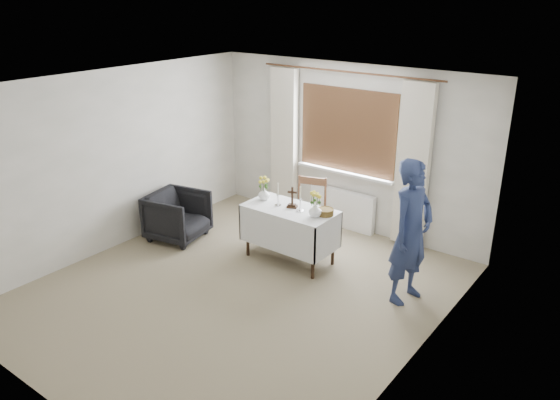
# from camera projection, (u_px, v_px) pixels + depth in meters

# --- Properties ---
(ground) EXTENTS (5.00, 5.00, 0.00)m
(ground) POSITION_uv_depth(u_px,v_px,m) (239.00, 290.00, 6.72)
(ground) COLOR gray
(ground) RESTS_ON ground
(altar_table) EXTENTS (1.24, 0.64, 0.76)m
(altar_table) POSITION_uv_depth(u_px,v_px,m) (290.00, 234.00, 7.34)
(altar_table) COLOR silver
(altar_table) RESTS_ON ground
(wooden_chair) EXTENTS (0.57, 0.57, 0.99)m
(wooden_chair) POSITION_uv_depth(u_px,v_px,m) (308.00, 214.00, 7.72)
(wooden_chair) COLOR #50381B
(wooden_chair) RESTS_ON ground
(armchair) EXTENTS (0.91, 0.90, 0.71)m
(armchair) POSITION_uv_depth(u_px,v_px,m) (178.00, 216.00, 8.00)
(armchair) COLOR black
(armchair) RESTS_ON ground
(person) EXTENTS (0.52, 0.70, 1.73)m
(person) POSITION_uv_depth(u_px,v_px,m) (411.00, 232.00, 6.25)
(person) COLOR navy
(person) RESTS_ON ground
(radiator) EXTENTS (1.10, 0.10, 0.60)m
(radiator) POSITION_uv_depth(u_px,v_px,m) (342.00, 209.00, 8.41)
(radiator) COLOR white
(radiator) RESTS_ON ground
(wooden_cross) EXTENTS (0.16, 0.14, 0.29)m
(wooden_cross) POSITION_uv_depth(u_px,v_px,m) (292.00, 197.00, 7.18)
(wooden_cross) COLOR black
(wooden_cross) RESTS_ON altar_table
(candlestick_left) EXTENTS (0.11, 0.11, 0.32)m
(candlestick_left) POSITION_uv_depth(u_px,v_px,m) (278.00, 194.00, 7.23)
(candlestick_left) COLOR silver
(candlestick_left) RESTS_ON altar_table
(candlestick_right) EXTENTS (0.12, 0.12, 0.34)m
(candlestick_right) POSITION_uv_depth(u_px,v_px,m) (300.00, 199.00, 7.05)
(candlestick_right) COLOR silver
(candlestick_right) RESTS_ON altar_table
(flower_vase_left) EXTENTS (0.21, 0.21, 0.17)m
(flower_vase_left) POSITION_uv_depth(u_px,v_px,m) (264.00, 194.00, 7.47)
(flower_vase_left) COLOR white
(flower_vase_left) RESTS_ON altar_table
(flower_vase_right) EXTENTS (0.20, 0.20, 0.18)m
(flower_vase_right) POSITION_uv_depth(u_px,v_px,m) (315.00, 210.00, 6.91)
(flower_vase_right) COLOR white
(flower_vase_right) RESTS_ON altar_table
(wicker_basket) EXTENTS (0.24, 0.24, 0.08)m
(wicker_basket) POSITION_uv_depth(u_px,v_px,m) (325.00, 212.00, 6.98)
(wicker_basket) COLOR brown
(wicker_basket) RESTS_ON altar_table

